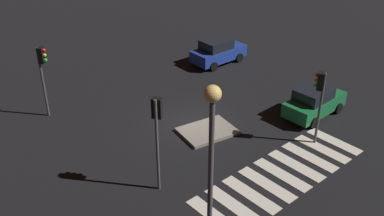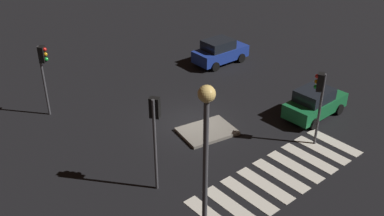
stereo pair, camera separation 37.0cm
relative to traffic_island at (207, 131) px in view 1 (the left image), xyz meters
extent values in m
plane|color=black|center=(0.07, 1.43, -0.09)|extent=(80.00, 80.00, 0.00)
cube|color=gray|center=(0.00, 0.00, 0.00)|extent=(3.44, 2.83, 0.18)
cube|color=#1E389E|center=(7.71, 7.00, 0.66)|extent=(4.41, 1.99, 0.89)
cube|color=black|center=(7.45, 7.00, 1.47)|extent=(2.28, 1.76, 0.72)
cylinder|color=black|center=(9.09, 7.88, 0.26)|extent=(0.71, 0.27, 0.70)
cylinder|color=black|center=(9.04, 6.04, 0.26)|extent=(0.71, 0.27, 0.70)
cylinder|color=black|center=(6.38, 7.95, 0.26)|extent=(0.71, 0.27, 0.70)
cylinder|color=black|center=(6.34, 6.11, 0.26)|extent=(0.71, 0.27, 0.70)
sphere|color=#F2EABF|center=(9.87, 7.46, 0.66)|extent=(0.23, 0.23, 0.23)
sphere|color=#F2EABF|center=(9.84, 6.43, 0.66)|extent=(0.23, 0.23, 0.23)
cube|color=#196B38|center=(6.32, -2.79, 0.64)|extent=(4.27, 1.90, 0.87)
cube|color=black|center=(6.07, -2.79, 1.43)|extent=(2.20, 1.69, 0.70)
cylinder|color=black|center=(7.62, -1.87, 0.25)|extent=(0.69, 0.26, 0.68)
cylinder|color=black|center=(7.65, -3.66, 0.25)|extent=(0.69, 0.26, 0.68)
cylinder|color=black|center=(4.99, -1.92, 0.25)|extent=(0.69, 0.26, 0.68)
cylinder|color=black|center=(5.03, -3.70, 0.25)|extent=(0.69, 0.26, 0.68)
sphere|color=#F2EABF|center=(8.39, -2.25, 0.64)|extent=(0.23, 0.23, 0.23)
sphere|color=#F2EABF|center=(8.41, -3.25, 0.64)|extent=(0.23, 0.23, 0.23)
cylinder|color=#47474C|center=(3.76, -4.70, 2.02)|extent=(0.14, 0.14, 4.22)
cube|color=black|center=(3.67, -4.55, 3.65)|extent=(0.54, 0.50, 0.96)
sphere|color=red|center=(3.56, -4.38, 3.95)|extent=(0.22, 0.22, 0.22)
sphere|color=orange|center=(3.56, -4.38, 3.65)|extent=(0.22, 0.22, 0.22)
sphere|color=green|center=(3.56, -4.38, 3.35)|extent=(0.22, 0.22, 0.22)
cylinder|color=#47474C|center=(-5.97, 7.92, 2.14)|extent=(0.14, 0.14, 4.46)
cube|color=black|center=(-5.85, 7.79, 3.89)|extent=(0.54, 0.53, 0.96)
sphere|color=red|center=(-5.71, 7.64, 4.19)|extent=(0.22, 0.22, 0.22)
sphere|color=orange|center=(-5.71, 7.64, 3.89)|extent=(0.22, 0.22, 0.22)
sphere|color=green|center=(-5.71, 7.64, 3.59)|extent=(0.22, 0.22, 0.22)
cylinder|color=#47474C|center=(-5.17, -2.16, 2.29)|extent=(0.14, 0.14, 4.76)
cube|color=black|center=(-5.03, -2.06, 4.19)|extent=(0.51, 0.54, 0.96)
sphere|color=red|center=(-4.86, -1.95, 4.49)|extent=(0.22, 0.22, 0.22)
sphere|color=orange|center=(-4.86, -1.95, 4.19)|extent=(0.22, 0.22, 0.22)
sphere|color=green|center=(-4.86, -1.95, 3.89)|extent=(0.22, 0.22, 0.22)
cylinder|color=#47474C|center=(-6.69, -7.20, 3.56)|extent=(0.18, 0.18, 7.30)
sphere|color=#F9D172|center=(-6.69, -7.20, 7.39)|extent=(0.56, 0.56, 0.56)
cube|color=silver|center=(-3.38, -5.35, -0.08)|extent=(0.70, 3.20, 0.02)
cube|color=silver|center=(-2.23, -5.35, -0.08)|extent=(0.70, 3.20, 0.02)
cube|color=silver|center=(-1.08, -5.35, -0.08)|extent=(0.70, 3.20, 0.02)
cube|color=silver|center=(0.07, -5.35, -0.08)|extent=(0.70, 3.20, 0.02)
cube|color=silver|center=(1.22, -5.35, -0.08)|extent=(0.70, 3.20, 0.02)
cube|color=silver|center=(2.37, -5.35, -0.08)|extent=(0.70, 3.20, 0.02)
cube|color=silver|center=(3.52, -5.35, -0.08)|extent=(0.70, 3.20, 0.02)
cube|color=silver|center=(4.67, -5.35, -0.08)|extent=(0.70, 3.20, 0.02)
camera|label=1|loc=(-14.98, -15.68, 13.39)|focal=41.36mm
camera|label=2|loc=(-14.70, -15.92, 13.39)|focal=41.36mm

